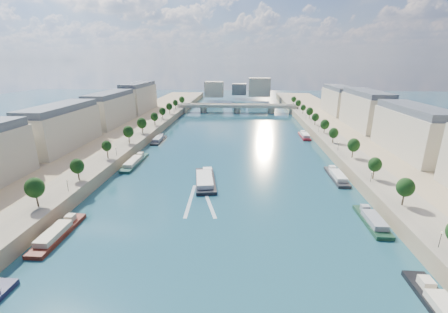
# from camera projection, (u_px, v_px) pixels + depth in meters

# --- Properties ---
(ground) EXTENTS (700.00, 700.00, 0.00)m
(ground) POSITION_uv_depth(u_px,v_px,m) (232.00, 150.00, 165.68)
(ground) COLOR #0D2B3B
(ground) RESTS_ON ground
(quay_left) EXTENTS (44.00, 520.00, 5.00)m
(quay_left) POSITION_uv_depth(u_px,v_px,m) (105.00, 143.00, 169.35)
(quay_left) COLOR #9E8460
(quay_left) RESTS_ON ground
(quay_right) EXTENTS (44.00, 520.00, 5.00)m
(quay_right) POSITION_uv_depth(u_px,v_px,m) (366.00, 148.00, 160.49)
(quay_right) COLOR #9E8460
(quay_right) RESTS_ON ground
(pave_left) EXTENTS (14.00, 520.00, 0.10)m
(pave_left) POSITION_uv_depth(u_px,v_px,m) (131.00, 139.00, 167.64)
(pave_left) COLOR gray
(pave_left) RESTS_ON quay_left
(pave_right) EXTENTS (14.00, 520.00, 0.10)m
(pave_right) POSITION_uv_depth(u_px,v_px,m) (338.00, 143.00, 160.63)
(pave_right) COLOR gray
(pave_right) RESTS_ON quay_right
(trees_left) EXTENTS (4.80, 268.80, 8.26)m
(trees_left) POSITION_uv_depth(u_px,v_px,m) (134.00, 129.00, 167.76)
(trees_left) COLOR #382B1E
(trees_left) RESTS_ON ground
(trees_right) EXTENTS (4.80, 268.80, 8.26)m
(trees_right) POSITION_uv_depth(u_px,v_px,m) (330.00, 129.00, 168.59)
(trees_right) COLOR #382B1E
(trees_right) RESTS_ON ground
(lamps_left) EXTENTS (0.36, 200.36, 4.28)m
(lamps_left) POSITION_uv_depth(u_px,v_px,m) (132.00, 139.00, 157.03)
(lamps_left) COLOR black
(lamps_left) RESTS_ON ground
(lamps_right) EXTENTS (0.36, 200.36, 4.28)m
(lamps_right) POSITION_uv_depth(u_px,v_px,m) (328.00, 135.00, 164.82)
(lamps_right) COLOR black
(lamps_right) RESTS_ON ground
(buildings_left) EXTENTS (16.00, 226.00, 23.20)m
(buildings_left) POSITION_uv_depth(u_px,v_px,m) (90.00, 115.00, 177.28)
(buildings_left) COLOR #C0B194
(buildings_left) RESTS_ON ground
(buildings_right) EXTENTS (16.00, 226.00, 23.20)m
(buildings_right) POSITION_uv_depth(u_px,v_px,m) (385.00, 118.00, 166.82)
(buildings_right) COLOR #C0B194
(buildings_right) RESTS_ON ground
(skyline) EXTENTS (79.00, 42.00, 22.00)m
(skyline) POSITION_uv_depth(u_px,v_px,m) (242.00, 88.00, 369.56)
(skyline) COLOR #C0B194
(skyline) RESTS_ON ground
(bridge) EXTENTS (112.00, 12.00, 8.15)m
(bridge) POSITION_uv_depth(u_px,v_px,m) (237.00, 107.00, 282.39)
(bridge) COLOR #C1B79E
(bridge) RESTS_ON ground
(tour_barge) EXTENTS (11.78, 27.48, 3.70)m
(tour_barge) POSITION_uv_depth(u_px,v_px,m) (205.00, 180.00, 121.33)
(tour_barge) COLOR black
(tour_barge) RESTS_ON ground
(wake) EXTENTS (11.72, 26.03, 0.04)m
(wake) POSITION_uv_depth(u_px,v_px,m) (199.00, 200.00, 105.83)
(wake) COLOR silver
(wake) RESTS_ON ground
(moored_barges_left) EXTENTS (5.00, 159.32, 3.60)m
(moored_barges_left) POSITION_uv_depth(u_px,v_px,m) (107.00, 188.00, 114.01)
(moored_barges_left) COLOR #1A1B3A
(moored_barges_left) RESTS_ON ground
(moored_barges_right) EXTENTS (5.00, 165.39, 3.60)m
(moored_barges_right) POSITION_uv_depth(u_px,v_px,m) (346.00, 188.00, 113.91)
(moored_barges_right) COLOR black
(moored_barges_right) RESTS_ON ground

